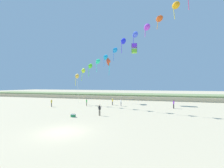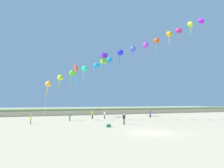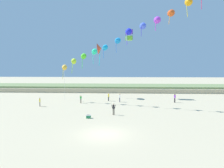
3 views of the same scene
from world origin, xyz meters
name	(u,v)px [view 1 (image 1 of 3)]	position (x,y,z in m)	size (l,w,h in m)	color
ground_plane	(63,132)	(0.00, 0.00, 0.00)	(240.00, 240.00, 0.00)	beige
dune_ridge	(131,96)	(0.00, 38.00, 0.77)	(120.00, 12.75, 1.55)	#BFAE8B
person_near_left	(87,102)	(-5.88, 16.79, 0.85)	(0.46, 0.36, 1.48)	#726656
person_near_right	(112,101)	(-0.97, 19.63, 0.93)	(0.35, 0.53, 1.61)	black
person_mid_center	(121,102)	(1.22, 18.58, 0.92)	(0.22, 0.56, 1.59)	#282D4C
person_far_left	(100,109)	(0.54, 8.07, 0.94)	(0.57, 0.22, 1.63)	#726656
person_far_right	(51,103)	(-12.16, 13.51, 0.88)	(0.21, 0.53, 1.52)	#726656
person_far_center	(174,103)	(11.55, 18.48, 0.95)	(0.28, 0.56, 1.64)	black
kite_banner_string	(128,39)	(3.66, 13.55, 12.58)	(27.51, 13.06, 19.02)	yellow
large_kite_low_lead	(109,61)	(-3.26, 24.41, 10.65)	(1.11, 2.33, 4.92)	#E34B29
large_kite_mid_trail	(134,48)	(3.12, 24.76, 13.55)	(1.53, 1.53, 2.25)	#6DC630
beach_cooler	(73,115)	(-2.61, 6.11, 0.21)	(0.58, 0.41, 0.46)	#23844C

